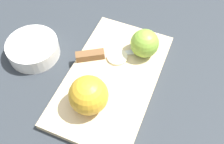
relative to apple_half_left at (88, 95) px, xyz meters
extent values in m
plane|color=#282D33|center=(0.09, -0.03, -0.06)|extent=(4.00, 4.00, 0.00)
cube|color=#D1B789|center=(0.09, -0.03, -0.05)|extent=(0.39, 0.27, 0.02)
sphere|color=gold|center=(0.00, 0.00, 0.00)|extent=(0.09, 0.09, 0.09)
cylinder|color=beige|center=(-0.01, 0.01, 0.00)|extent=(0.06, 0.06, 0.08)
sphere|color=olive|center=(0.18, -0.09, -0.01)|extent=(0.07, 0.07, 0.07)
cylinder|color=beige|center=(0.18, -0.09, -0.01)|extent=(0.07, 0.01, 0.07)
cube|color=silver|center=(0.16, -0.04, -0.04)|extent=(0.05, 0.09, 0.00)
cube|color=brown|center=(0.13, 0.04, -0.03)|extent=(0.05, 0.08, 0.02)
cylinder|color=beige|center=(0.15, -0.03, -0.04)|extent=(0.05, 0.05, 0.01)
cylinder|color=silver|center=(0.12, 0.19, -0.04)|extent=(0.13, 0.13, 0.04)
torus|color=silver|center=(0.12, 0.19, -0.02)|extent=(0.13, 0.13, 0.01)
camera|label=1|loc=(-0.26, -0.11, 0.49)|focal=42.00mm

